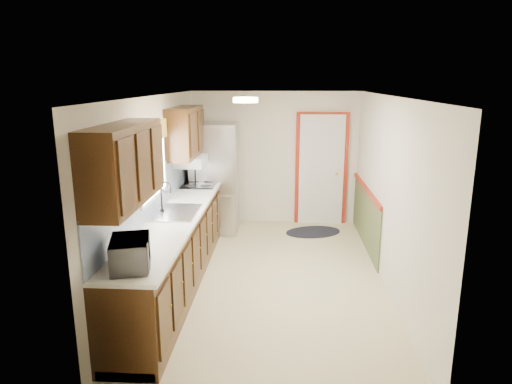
# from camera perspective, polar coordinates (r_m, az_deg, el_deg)

# --- Properties ---
(room_shell) EXTENTS (3.20, 5.20, 2.52)m
(room_shell) POSITION_cam_1_polar(r_m,az_deg,el_deg) (5.89, 1.82, 0.16)
(room_shell) COLOR #CABE8E
(room_shell) RESTS_ON ground
(kitchen_run) EXTENTS (0.63, 4.00, 2.20)m
(kitchen_run) POSITION_cam_1_polar(r_m,az_deg,el_deg) (5.88, -10.45, -4.04)
(kitchen_run) COLOR #331C0B
(kitchen_run) RESTS_ON ground
(back_wall_trim) EXTENTS (1.12, 2.30, 2.08)m
(back_wall_trim) POSITION_cam_1_polar(r_m,az_deg,el_deg) (8.15, 9.27, 1.61)
(back_wall_trim) COLOR maroon
(back_wall_trim) RESTS_ON ground
(ceiling_fixture) EXTENTS (0.30, 0.30, 0.06)m
(ceiling_fixture) POSITION_cam_1_polar(r_m,az_deg,el_deg) (5.54, -1.32, 11.44)
(ceiling_fixture) COLOR #FFD88C
(ceiling_fixture) RESTS_ON room_shell
(microwave) EXTENTS (0.40, 0.55, 0.34)m
(microwave) POSITION_cam_1_polar(r_m,az_deg,el_deg) (4.27, -15.45, -7.03)
(microwave) COLOR white
(microwave) RESTS_ON kitchen_run
(refrigerator) EXTENTS (0.80, 0.79, 1.88)m
(refrigerator) POSITION_cam_1_polar(r_m,az_deg,el_deg) (7.92, -5.17, 1.78)
(refrigerator) COLOR #B7B7BC
(refrigerator) RESTS_ON ground
(rug) EXTENTS (1.12, 0.90, 0.01)m
(rug) POSITION_cam_1_polar(r_m,az_deg,el_deg) (8.06, 7.16, -4.97)
(rug) COLOR black
(rug) RESTS_ON ground
(cooktop) EXTENTS (0.53, 0.63, 0.02)m
(cooktop) POSITION_cam_1_polar(r_m,az_deg,el_deg) (7.43, -7.09, 0.98)
(cooktop) COLOR black
(cooktop) RESTS_ON kitchen_run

